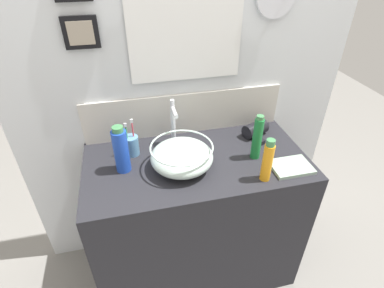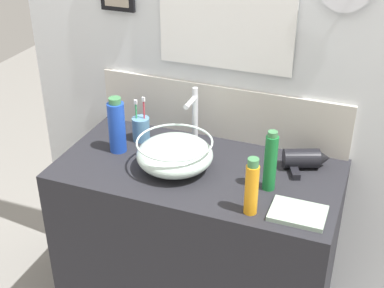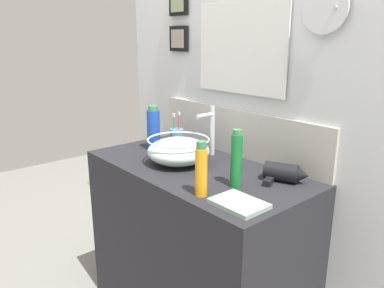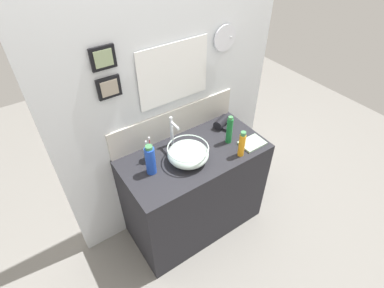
% 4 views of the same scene
% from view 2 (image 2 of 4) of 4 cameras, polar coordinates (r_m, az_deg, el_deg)
% --- Properties ---
extents(vanity_counter, '(1.08, 0.55, 0.83)m').
position_cam_2_polar(vanity_counter, '(2.28, 0.57, -11.46)').
color(vanity_counter, '#232328').
rests_on(vanity_counter, ground).
extents(back_panel, '(1.77, 0.10, 2.60)m').
position_cam_2_polar(back_panel, '(2.10, 3.65, 12.45)').
color(back_panel, silver).
rests_on(back_panel, ground).
extents(glass_bowl_sink, '(0.29, 0.29, 0.12)m').
position_cam_2_polar(glass_bowl_sink, '(2.00, -1.85, -1.09)').
color(glass_bowl_sink, silver).
rests_on(glass_bowl_sink, vanity_counter).
extents(faucet, '(0.02, 0.11, 0.25)m').
position_cam_2_polar(faucet, '(2.13, 0.22, 3.27)').
color(faucet, silver).
rests_on(faucet, vanity_counter).
extents(hair_drier, '(0.19, 0.18, 0.08)m').
position_cam_2_polar(hair_drier, '(2.06, 11.96, -1.60)').
color(hair_drier, black).
rests_on(hair_drier, vanity_counter).
extents(toothbrush_cup, '(0.07, 0.07, 0.19)m').
position_cam_2_polar(toothbrush_cup, '(2.21, -5.46, 1.65)').
color(toothbrush_cup, '#598CB2').
rests_on(toothbrush_cup, vanity_counter).
extents(spray_bottle, '(0.07, 0.07, 0.23)m').
position_cam_2_polar(spray_bottle, '(2.12, -8.03, 1.92)').
color(spray_bottle, blue).
rests_on(spray_bottle, vanity_counter).
extents(lotion_bottle, '(0.05, 0.05, 0.23)m').
position_cam_2_polar(lotion_bottle, '(1.88, 8.37, -1.88)').
color(lotion_bottle, '#197233').
rests_on(lotion_bottle, vanity_counter).
extents(soap_dispenser, '(0.04, 0.04, 0.21)m').
position_cam_2_polar(soap_dispenser, '(1.75, 6.38, -4.61)').
color(soap_dispenser, orange).
rests_on(soap_dispenser, vanity_counter).
extents(hand_towel, '(0.18, 0.14, 0.02)m').
position_cam_2_polar(hand_towel, '(1.82, 11.23, -7.26)').
color(hand_towel, '#99B29E').
rests_on(hand_towel, vanity_counter).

